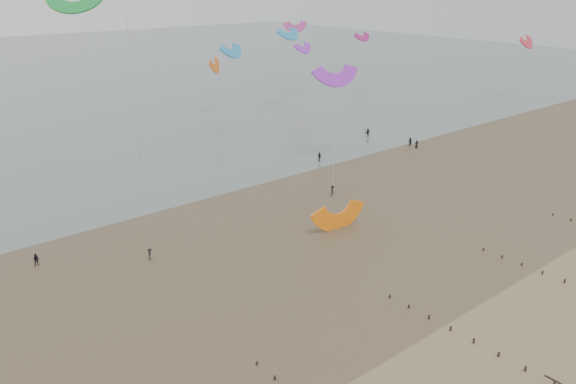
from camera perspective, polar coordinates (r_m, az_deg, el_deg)
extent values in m
plane|color=brown|center=(55.00, 17.26, -16.72)|extent=(500.00, 500.00, 0.00)
plane|color=#473A28|center=(76.16, -4.90, -4.61)|extent=(500.00, 500.00, 0.00)
ellipsoid|color=slate|center=(58.58, -12.40, -13.62)|extent=(23.60, 14.36, 0.01)
ellipsoid|color=slate|center=(84.94, 0.62, -1.75)|extent=(33.64, 18.32, 0.01)
ellipsoid|color=slate|center=(103.54, 17.75, 1.46)|extent=(19.65, 13.67, 0.01)
cube|color=black|center=(51.39, -1.34, -18.39)|extent=(0.16, 0.16, 0.48)
cube|color=black|center=(53.06, -3.17, -16.98)|extent=(0.16, 0.16, 0.45)
cube|color=black|center=(55.55, 25.43, -17.22)|extent=(0.16, 0.16, 0.65)
cube|color=black|center=(56.36, 22.98, -16.20)|extent=(0.16, 0.16, 0.62)
cube|color=black|center=(57.28, 20.62, -15.19)|extent=(0.16, 0.16, 0.59)
cube|color=black|center=(58.30, 18.36, -14.19)|extent=(0.16, 0.16, 0.57)
cube|color=black|center=(59.43, 16.20, -13.21)|extent=(0.16, 0.16, 0.54)
cube|color=black|center=(60.64, 14.14, -12.25)|extent=(0.16, 0.16, 0.51)
cube|color=black|center=(61.95, 12.18, -11.31)|extent=(0.16, 0.16, 0.48)
cube|color=black|center=(63.34, 10.31, -10.40)|extent=(0.16, 0.16, 0.45)
cube|color=black|center=(72.41, 26.29, -8.12)|extent=(0.16, 0.16, 0.57)
cube|color=black|center=(73.32, 24.45, -7.46)|extent=(0.16, 0.16, 0.54)
cube|color=black|center=(74.31, 22.66, -6.80)|extent=(0.16, 0.16, 0.51)
cube|color=black|center=(75.38, 20.92, -6.16)|extent=(0.16, 0.16, 0.48)
cube|color=black|center=(76.52, 19.24, -5.53)|extent=(0.16, 0.16, 0.45)
cube|color=black|center=(90.41, 26.79, -2.55)|extent=(0.16, 0.16, 0.48)
cube|color=black|center=(91.37, 25.32, -2.08)|extent=(0.16, 0.16, 0.45)
imported|color=black|center=(107.03, 3.22, 3.59)|extent=(0.55, 1.12, 1.84)
imported|color=black|center=(71.95, -13.84, -6.14)|extent=(0.97, 1.12, 1.51)
imported|color=black|center=(125.15, 8.10, 5.98)|extent=(1.77, 0.90, 1.83)
imported|color=black|center=(119.44, 12.29, 4.99)|extent=(0.83, 1.00, 1.85)
imported|color=black|center=(118.56, 12.94, 4.76)|extent=(0.69, 0.89, 1.63)
imported|color=black|center=(74.87, -24.19, -6.31)|extent=(0.97, 0.88, 1.62)
imported|color=black|center=(90.19, 4.55, 0.15)|extent=(1.09, 1.26, 1.70)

